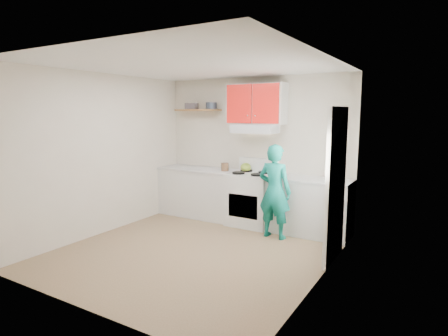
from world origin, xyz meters
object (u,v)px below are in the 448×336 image
Objects in this scene: stove at (251,199)px; tin at (211,106)px; crock at (225,167)px; kettle at (246,167)px; person at (275,191)px.

tin is at bearing 168.89° from stove.
crock is at bearing -23.92° from tin.
kettle is (-0.17, 0.11, 0.54)m from stove.
person reaches higher than crock.
kettle is at bearing -30.47° from person.
person is at bearing -34.82° from stove.
tin reaches higher than crock.
tin is 1.08× the size of kettle.
person is (0.62, -0.43, 0.29)m from stove.
tin is 2.17m from person.
person reaches higher than kettle.
stove is 0.81m from person.
crock reaches higher than stove.
person is at bearing -20.67° from crock.
stove is at bearing -0.80° from crock.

